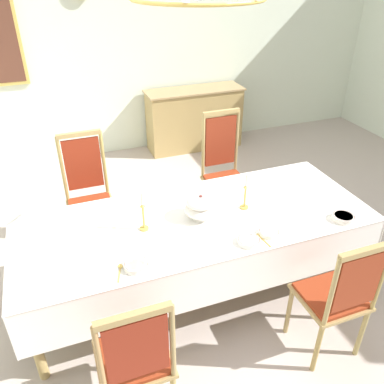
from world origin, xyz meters
The scene contains 18 objects.
ground centered at (0.00, 0.00, -0.02)m, with size 8.15×5.74×0.04m, color #BAAAA2.
back_wall centered at (0.00, 2.91, 1.52)m, with size 8.15×0.08×3.04m, color silver.
dining_table centered at (0.00, -0.28, 0.68)m, with size 2.84×1.09×0.75m.
tablecloth centered at (0.00, -0.28, 0.65)m, with size 2.86×1.11×0.40m.
chair_south_a centered at (-0.74, -1.23, 0.56)m, with size 0.44×0.42×1.07m.
chair_north_a centered at (-0.74, 0.68, 0.60)m, with size 0.44×0.42×1.19m.
chair_south_b centered at (0.68, -1.23, 0.56)m, with size 0.44×0.42×1.07m.
chair_north_b centered at (0.68, 0.68, 0.61)m, with size 0.44×0.42×1.22m.
soup_tureen centered at (0.04, -0.28, 0.86)m, with size 0.26×0.26×0.21m.
candlestick_west centered at (-0.43, -0.28, 0.89)m, with size 0.07×0.07×0.33m.
candlestick_east centered at (0.43, -0.28, 0.88)m, with size 0.07×0.07×0.32m.
bowl_near_left centered at (-0.59, -0.69, 0.78)m, with size 0.17×0.17×0.04m.
bowl_near_right centered at (0.25, -0.71, 0.78)m, with size 0.17×0.17×0.03m.
bowl_far_left centered at (1.09, -0.71, 0.78)m, with size 0.18×0.18×0.04m.
bowl_far_right centered at (0.44, -0.67, 0.78)m, with size 0.16×0.16×0.03m.
spoon_primary centered at (-0.70, -0.66, 0.76)m, with size 0.06×0.17×0.01m.
spoon_secondary centered at (0.36, -0.68, 0.76)m, with size 0.04×0.18×0.01m.
sideboard centered at (1.07, 2.59, 0.45)m, with size 1.44×0.48×0.90m.
Camera 1 is at (-0.94, -2.72, 2.57)m, focal length 37.01 mm.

